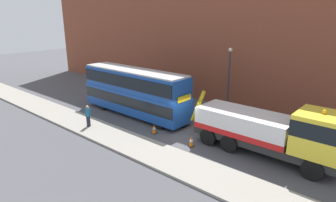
{
  "coord_description": "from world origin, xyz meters",
  "views": [
    {
      "loc": [
        11.53,
        -16.12,
        8.48
      ],
      "look_at": [
        -2.49,
        0.31,
        2.0
      ],
      "focal_mm": 30.52,
      "sensor_mm": 36.0,
      "label": 1
    }
  ],
  "objects": [
    {
      "name": "ground_plane",
      "position": [
        0.0,
        0.0,
        0.0
      ],
      "size": [
        120.0,
        120.0,
        0.0
      ],
      "primitive_type": "plane",
      "color": "#4C4C51"
    },
    {
      "name": "near_kerb",
      "position": [
        0.0,
        -4.2,
        0.07
      ],
      "size": [
        60.0,
        2.8,
        0.15
      ],
      "primitive_type": "cube",
      "color": "gray",
      "rests_on": "ground_plane"
    },
    {
      "name": "building_facade",
      "position": [
        0.0,
        8.48,
        8.07
      ],
      "size": [
        60.0,
        1.5,
        16.0
      ],
      "color": "brown",
      "rests_on": "ground_plane"
    },
    {
      "name": "recovery_tow_truck",
      "position": [
        5.82,
        0.31,
        1.76
      ],
      "size": [
        10.16,
        2.74,
        3.67
      ],
      "rotation": [
        0.0,
        0.0,
        -0.01
      ],
      "color": "#2D2D2D",
      "rests_on": "ground_plane"
    },
    {
      "name": "double_decker_bus",
      "position": [
        -6.34,
        0.31,
        2.23
      ],
      "size": [
        11.07,
        2.68,
        4.06
      ],
      "rotation": [
        0.0,
        0.0,
        -0.01
      ],
      "color": "#19479E",
      "rests_on": "ground_plane"
    },
    {
      "name": "pedestrian_onlooker",
      "position": [
        -6.76,
        -4.27,
        0.99
      ],
      "size": [
        0.44,
        0.48,
        1.71
      ],
      "rotation": [
        0.0,
        0.0,
        0.6
      ],
      "color": "#232333",
      "rests_on": "near_kerb"
    },
    {
      "name": "traffic_cone_near_bus",
      "position": [
        -2.12,
        -1.71,
        0.34
      ],
      "size": [
        0.36,
        0.36,
        0.72
      ],
      "color": "orange",
      "rests_on": "ground_plane"
    },
    {
      "name": "traffic_cone_midway",
      "position": [
        1.29,
        -1.7,
        0.34
      ],
      "size": [
        0.36,
        0.36,
        0.72
      ],
      "color": "orange",
      "rests_on": "ground_plane"
    },
    {
      "name": "street_lamp",
      "position": [
        -0.5,
        6.29,
        3.47
      ],
      "size": [
        0.36,
        0.36,
        5.83
      ],
      "color": "#38383D",
      "rests_on": "ground_plane"
    }
  ]
}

